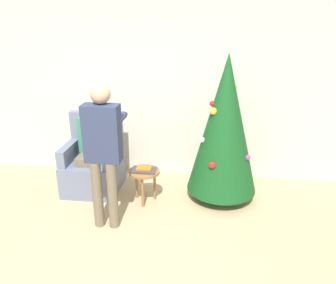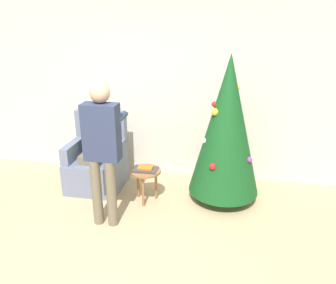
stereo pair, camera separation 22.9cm
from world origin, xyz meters
name	(u,v)px [view 2 (the right image)]	position (x,y,z in m)	size (l,w,h in m)	color
ground_plane	(112,262)	(0.00, 0.00, 0.00)	(14.00, 14.00, 0.00)	tan
wall_back	(157,90)	(0.00, 2.23, 1.35)	(8.00, 0.06, 2.70)	beige
christmas_tree	(227,126)	(1.08, 1.52, 1.06)	(0.95, 0.95, 1.99)	brown
armchair	(98,163)	(-0.77, 1.58, 0.37)	(0.76, 0.73, 1.10)	slate
person_seated	(95,142)	(-0.77, 1.54, 0.70)	(0.36, 0.46, 1.27)	#6B604C
person_standing	(102,143)	(-0.31, 0.71, 1.03)	(0.43, 0.57, 1.72)	#6B604C
side_stool	(145,175)	(0.04, 1.27, 0.39)	(0.42, 0.42, 0.46)	olive
laptop	(145,169)	(0.04, 1.27, 0.47)	(0.32, 0.22, 0.02)	#38383D
book	(145,168)	(0.04, 1.27, 0.50)	(0.20, 0.12, 0.02)	orange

